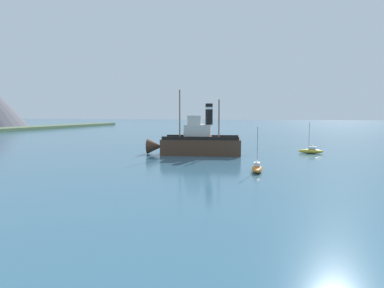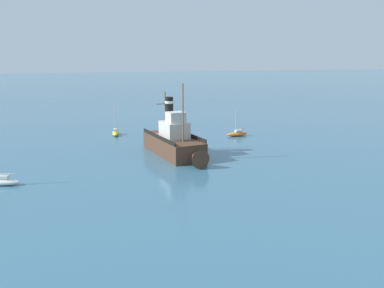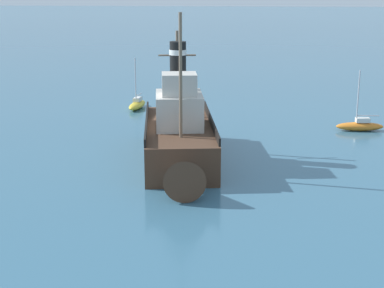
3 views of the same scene
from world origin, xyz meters
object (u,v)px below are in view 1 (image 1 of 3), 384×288
object	(u,v)px
old_tugboat	(197,143)
sailboat_orange	(257,168)
sailboat_yellow	(311,151)
sailboat_white	(187,141)

from	to	relation	value
old_tugboat	sailboat_orange	bearing A→B (deg)	-142.95
sailboat_yellow	sailboat_orange	bearing A→B (deg)	160.92
old_tugboat	sailboat_yellow	bearing A→B (deg)	-70.00
sailboat_white	sailboat_yellow	bearing A→B (deg)	-120.42
old_tugboat	sailboat_yellow	world-z (taller)	old_tugboat
old_tugboat	sailboat_orange	xyz separation A→B (m)	(-13.48, -10.18, -1.40)
old_tugboat	sailboat_white	size ratio (longest dim) A/B	3.01
sailboat_orange	sailboat_yellow	bearing A→B (deg)	-19.08
sailboat_white	sailboat_orange	world-z (taller)	same
old_tugboat	sailboat_orange	size ratio (longest dim) A/B	3.01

